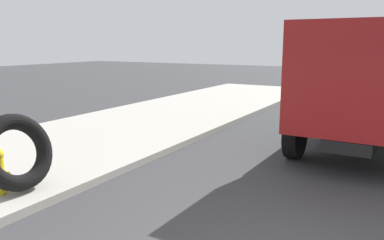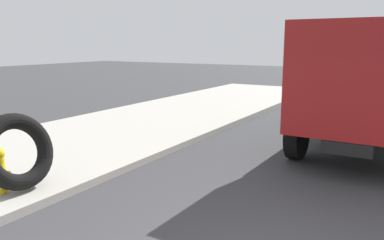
% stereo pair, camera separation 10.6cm
% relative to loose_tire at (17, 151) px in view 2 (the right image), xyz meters
% --- Properties ---
extents(loose_tire, '(1.34, 0.75, 1.32)m').
position_rel_loose_tire_xyz_m(loose_tire, '(0.00, 0.00, 0.00)').
color(loose_tire, black).
rests_on(loose_tire, sidewalk_curb).
extents(dump_truck_green, '(7.04, 2.89, 3.00)m').
position_rel_loose_tire_xyz_m(dump_truck_green, '(6.73, -4.65, 0.80)').
color(dump_truck_green, '#237033').
rests_on(dump_truck_green, ground).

